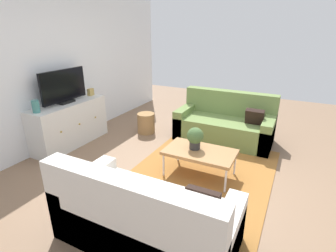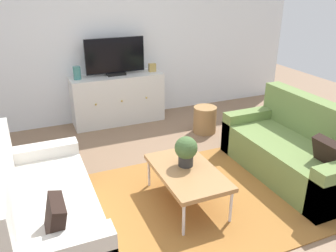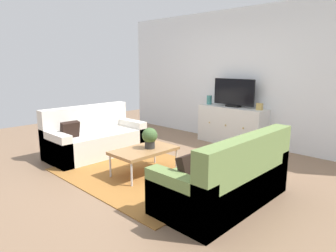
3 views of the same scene
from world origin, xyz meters
name	(u,v)px [view 3 (image 3 of 3)]	position (x,y,z in m)	size (l,w,h in m)	color
ground_plane	(151,172)	(0.00, 0.00, 0.00)	(10.00, 10.00, 0.00)	#84664C
wall_back	(243,77)	(0.00, 2.55, 1.35)	(6.40, 0.12, 2.70)	white
area_rug	(144,174)	(0.00, -0.15, 0.01)	(2.50, 1.90, 0.01)	#9E662D
couch_left_side	(93,139)	(-1.44, -0.10, 0.28)	(0.84, 1.70, 0.86)	silver
couch_right_side	(228,181)	(1.44, -0.10, 0.28)	(0.84, 1.70, 0.86)	olive
coffee_table	(144,151)	(-0.01, -0.13, 0.36)	(0.57, 0.96, 0.39)	#A37547
potted_plant	(150,137)	(0.02, -0.04, 0.56)	(0.23, 0.23, 0.31)	#2D2D2D
tv_console	(232,125)	(-0.04, 2.27, 0.38)	(1.41, 0.47, 0.76)	silver
flat_screen_tv	(234,93)	(-0.04, 2.29, 1.04)	(0.90, 0.16, 0.56)	black
glass_vase	(209,100)	(-0.63, 2.27, 0.86)	(0.11, 0.11, 0.19)	teal
mantel_clock	(260,107)	(0.54, 2.27, 0.83)	(0.11, 0.07, 0.13)	tan
wicker_basket	(258,154)	(1.03, 1.37, 0.20)	(0.34, 0.34, 0.39)	#9E7547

